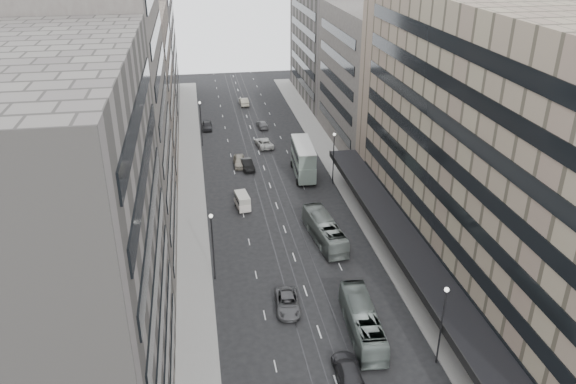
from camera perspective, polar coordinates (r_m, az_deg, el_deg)
ground at (r=56.61m, az=3.41°, el=-14.63°), size 220.00×220.00×0.00m
sidewalk_right at (r=90.27m, az=5.58°, el=1.66°), size 4.00×125.00×0.15m
sidewalk_left at (r=87.44m, az=-9.80°, el=0.57°), size 4.00×125.00×0.15m
department_store at (r=63.10m, az=21.49°, el=3.77°), size 19.20×60.00×30.00m
building_right_mid at (r=102.25m, az=9.02°, el=11.41°), size 15.00×28.00×24.00m
building_right_far at (r=130.00m, az=4.88°, el=15.53°), size 15.00×32.00×28.00m
building_left_a at (r=41.70m, az=-23.68°, el=-7.90°), size 15.00×28.00×30.00m
building_left_b at (r=64.97m, az=-19.11°, el=6.69°), size 15.00×26.00×34.00m
building_left_c at (r=91.86m, az=-16.46°, el=9.40°), size 15.00×28.00×25.00m
building_left_d at (r=123.55m, az=-15.11°, el=14.25°), size 15.00×38.00×28.00m
lamp_right_near at (r=52.48m, az=15.45°, el=-12.13°), size 0.44×0.44×8.32m
lamp_right_far at (r=85.51m, az=4.66°, el=4.03°), size 0.44×0.44×8.32m
lamp_left_near at (r=62.40m, az=-7.69°, el=-4.78°), size 0.44×0.44×8.32m
lamp_left_far at (r=101.91m, az=-8.85°, el=7.39°), size 0.44×0.44×8.32m
bus_near at (r=56.55m, az=7.56°, el=-12.89°), size 3.25×11.09×3.05m
bus_far at (r=71.10m, az=3.72°, el=-3.92°), size 3.73×11.34×3.10m
double_decker at (r=89.02m, az=1.56°, el=3.40°), size 3.48×9.98×5.38m
panel_van at (r=79.28m, az=-4.65°, el=-0.91°), size 2.15×3.79×2.28m
sedan_2 at (r=59.71m, az=-0.04°, el=-11.22°), size 2.85×5.48×1.48m
sedan_3 at (r=52.39m, az=6.11°, el=-17.57°), size 2.46×5.54×1.58m
sedan_4 at (r=93.80m, az=-4.93°, el=3.15°), size 2.07×5.01×1.70m
sedan_5 at (r=92.47m, az=-4.18°, el=2.80°), size 2.26×5.02×1.60m
sedan_6 at (r=101.84m, az=-2.47°, el=5.02°), size 3.26×5.85×1.55m
sedan_7 at (r=111.90m, az=-2.64°, el=6.88°), size 2.12×4.68×1.33m
sedan_8 at (r=111.94m, az=-8.22°, el=6.71°), size 1.97×4.69×1.58m
sedan_9 at (r=126.75m, az=-4.51°, el=9.16°), size 1.93×5.10×1.66m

